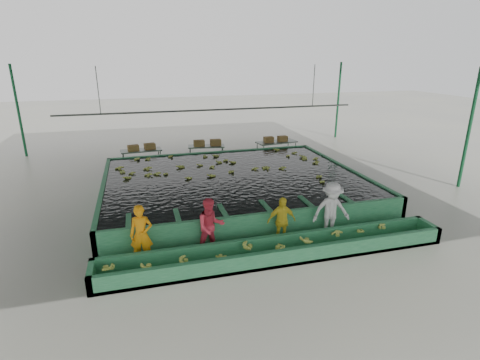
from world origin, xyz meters
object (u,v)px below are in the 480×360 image
object	(u,v)px
worker_d	(331,210)
box_stack_left	(142,150)
packing_table_right	(276,150)
packing_table_left	(142,158)
flotation_tank	(233,185)
box_stack_mid	(207,146)
sorting_trough	(279,250)
box_stack_right	(276,142)
packing_table_mid	(206,154)
worker_b	(211,227)
worker_c	(281,221)
worker_a	(141,235)

from	to	relation	value
worker_d	box_stack_left	size ratio (longest dim) A/B	1.34
box_stack_left	packing_table_right	bearing A→B (deg)	-2.49
packing_table_left	box_stack_left	world-z (taller)	box_stack_left
flotation_tank	packing_table_left	world-z (taller)	packing_table_left
flotation_tank	box_stack_mid	world-z (taller)	box_stack_mid
sorting_trough	box_stack_left	size ratio (longest dim) A/B	7.44
flotation_tank	worker_d	xyz separation A→B (m)	(1.99, -4.30, 0.45)
flotation_tank	box_stack_right	world-z (taller)	box_stack_right
packing_table_mid	box_stack_left	xyz separation A→B (m)	(-3.32, -0.23, 0.47)
worker_b	worker_d	bearing A→B (deg)	-4.51
box_stack_right	box_stack_left	bearing A→B (deg)	177.20
packing_table_left	sorting_trough	bearing A→B (deg)	-71.59
worker_c	worker_b	bearing A→B (deg)	-178.30
packing_table_right	packing_table_left	bearing A→B (deg)	176.96
worker_a	packing_table_mid	distance (m)	10.34
worker_a	worker_c	distance (m)	4.03
worker_b	worker_c	distance (m)	2.14
box_stack_left	box_stack_right	world-z (taller)	box_stack_right
worker_b	box_stack_mid	bearing A→B (deg)	75.30
packing_table_mid	box_stack_mid	bearing A→B (deg)	-12.74
worker_d	packing_table_right	world-z (taller)	worker_d
worker_c	box_stack_right	world-z (taller)	worker_c
worker_c	box_stack_mid	distance (m)	9.69
worker_b	worker_d	world-z (taller)	worker_d
box_stack_right	worker_b	bearing A→B (deg)	-120.48
sorting_trough	packing_table_mid	world-z (taller)	packing_table_mid
flotation_tank	sorting_trough	xyz separation A→B (m)	(0.00, -5.10, -0.20)
packing_table_left	box_stack_left	bearing A→B (deg)	-65.07
worker_b	packing_table_left	xyz separation A→B (m)	(-1.67, 9.54, -0.38)
worker_b	box_stack_right	world-z (taller)	worker_b
sorting_trough	box_stack_right	bearing A→B (deg)	70.06
box_stack_right	worker_a	bearing A→B (deg)	-128.53
packing_table_left	packing_table_mid	size ratio (longest dim) A/B	1.04
packing_table_mid	box_stack_right	xyz separation A→B (m)	(3.69, -0.57, 0.56)
packing_table_right	worker_c	bearing A→B (deg)	-109.85
box_stack_right	packing_table_left	bearing A→B (deg)	176.64
flotation_tank	packing_table_mid	xyz separation A→B (m)	(-0.09, 5.39, -0.02)
sorting_trough	box_stack_right	distance (m)	10.58
worker_b	packing_table_left	size ratio (longest dim) A/B	0.84
worker_d	packing_table_mid	world-z (taller)	worker_d
sorting_trough	box_stack_left	bearing A→B (deg)	108.36
flotation_tank	worker_b	xyz separation A→B (m)	(-1.77, -4.30, 0.39)
box_stack_mid	packing_table_mid	bearing A→B (deg)	167.26
worker_b	packing_table_mid	distance (m)	9.85
worker_b	worker_d	xyz separation A→B (m)	(3.76, 0.00, 0.07)
box_stack_left	worker_c	bearing A→B (deg)	-68.27
worker_d	packing_table_left	world-z (taller)	worker_d
packing_table_left	worker_b	bearing A→B (deg)	-80.06
flotation_tank	worker_a	bearing A→B (deg)	-130.44
worker_c	box_stack_mid	size ratio (longest dim) A/B	1.04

